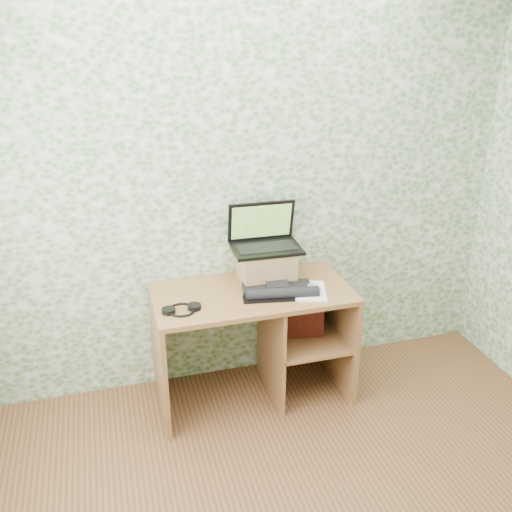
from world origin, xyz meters
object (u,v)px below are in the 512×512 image
object	(u,v)px
laptop	(264,237)
notepad	(310,291)
desk	(263,326)
keyboard	(279,290)
riser	(266,264)

from	to	relation	value
laptop	notepad	xyz separation A→B (m)	(0.20, -0.29, -0.26)
desk	keyboard	size ratio (longest dim) A/B	2.50
riser	laptop	size ratio (longest dim) A/B	0.77
riser	keyboard	distance (m)	0.23
laptop	riser	bearing A→B (deg)	-88.35
laptop	notepad	bearing A→B (deg)	-53.44
laptop	notepad	distance (m)	0.44
laptop	notepad	size ratio (longest dim) A/B	1.62
desk	riser	world-z (taller)	riser
riser	laptop	distance (m)	0.17
desk	riser	xyz separation A→B (m)	(0.05, 0.12, 0.37)
keyboard	notepad	size ratio (longest dim) A/B	1.81
riser	notepad	xyz separation A→B (m)	(0.20, -0.25, -0.09)
notepad	desk	bearing A→B (deg)	169.51
keyboard	desk	bearing A→B (deg)	133.52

